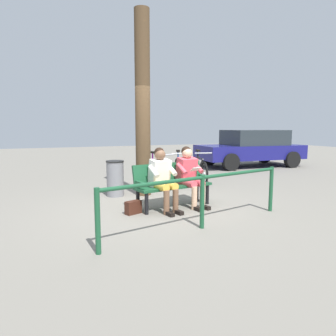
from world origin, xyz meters
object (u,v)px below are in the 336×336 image
Objects in this scene: handbag at (133,207)px; tree_trunk at (143,105)px; bicycle_green at (179,171)px; parked_car at (251,147)px; bench at (172,181)px; litter_bin at (115,178)px; bicycle_red at (199,170)px; person_reading at (189,173)px; person_companion at (162,176)px; bicycle_black at (157,173)px.

handbag is 0.07× the size of tree_trunk.
bicycle_green is 4.95m from parked_car.
bench is 5.53× the size of handbag.
handbag is 1.64m from litter_bin.
handbag is at bearing -34.25° from bicycle_red.
bicycle_red is (-2.02, -0.93, -1.73)m from tree_trunk.
person_reading is 2.76m from bicycle_red.
bench is 0.38× the size of parked_car.
tree_trunk is (-0.12, -1.47, 1.43)m from person_companion.
person_reading is 4.00× the size of handbag.
bicycle_green reaches higher than litter_bin.
bench is at bearing -153.15° from person_companion.
bicycle_red is at bearing -155.17° from tree_trunk.
bench is 2.16m from bicycle_black.
person_reading is at bearing -174.11° from handbag.
person_companion is (0.29, 0.22, 0.16)m from bench.
parked_car is (-6.46, -4.85, 0.65)m from handbag.
person_reading is 0.29× the size of tree_trunk.
parked_car is at bearing -147.76° from person_reading.
person_companion is 1.70m from litter_bin.
person_reading is 0.74× the size of bicycle_green.
parked_car reaches higher than bicycle_red.
litter_bin is at bearing -81.78° from bicycle_black.
bicycle_red is at bearing 73.78° from bicycle_black.
tree_trunk is (-0.71, -1.49, 1.97)m from handbag.
bicycle_red and bicycle_green have the same top height.
parked_car is (-6.40, -3.24, 0.36)m from litter_bin.
bench is 1.03× the size of bicycle_green.
tree_trunk is at bearing -51.03° from bicycle_red.
tree_trunk is 5.08× the size of litter_bin.
bicycle_red is 4.48m from parked_car.
parked_car reaches higher than person_reading.
person_companion is (0.63, 0.11, -0.00)m from person_reading.
handbag is 3.66m from bicycle_red.
bicycle_black is (-0.50, -2.09, -0.15)m from bench.
person_reading is 1.46× the size of litter_bin.
bicycle_green is (-0.90, -2.39, -0.31)m from person_reading.
tree_trunk is at bearing -115.49° from handbag.
tree_trunk reaches higher than person_companion.
tree_trunk is at bearing -59.08° from bicycle_black.
bicycle_green is at bearing -84.62° from bicycle_red.
tree_trunk is 1.80m from litter_bin.
person_reading is 1.34m from handbag.
litter_bin is at bearing -10.86° from tree_trunk.
bench is 2.03m from tree_trunk.
bicycle_black reaches higher than bench.
parked_car reaches higher than litter_bin.
tree_trunk reaches higher than person_reading.
tree_trunk reaches higher than handbag.
handbag is at bearing 87.64° from litter_bin.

